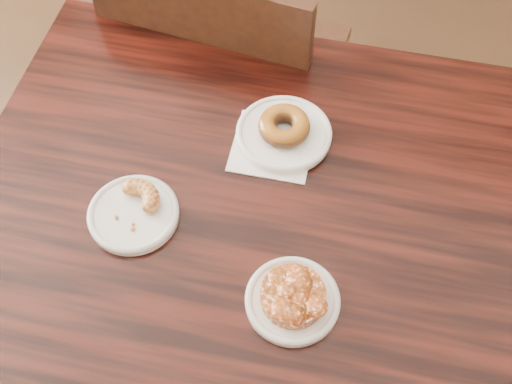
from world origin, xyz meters
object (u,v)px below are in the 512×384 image
at_px(cafe_table, 238,319).
at_px(cruller_fragment, 132,208).
at_px(chair_far, 241,69).
at_px(glazed_donut, 284,126).
at_px(apple_fritter, 293,295).

relative_size(cafe_table, cruller_fragment, 9.74).
xyz_separation_m(chair_far, glazed_donut, (0.27, -0.39, 0.33)).
bearing_deg(chair_far, cafe_table, 110.02).
relative_size(cafe_table, glazed_donut, 10.37).
bearing_deg(glazed_donut, cafe_table, -90.24).
bearing_deg(apple_fritter, cafe_table, 151.55).
xyz_separation_m(cafe_table, cruller_fragment, (-0.17, -0.04, 0.40)).
bearing_deg(glazed_donut, apple_fritter, -65.13).
bearing_deg(cafe_table, cruller_fragment, -178.46).
height_order(glazed_donut, cruller_fragment, glazed_donut).
xyz_separation_m(cafe_table, glazed_donut, (0.00, 0.22, 0.41)).
distance_m(chair_far, cruller_fragment, 0.73).
height_order(cafe_table, glazed_donut, glazed_donut).
bearing_deg(cruller_fragment, glazed_donut, 57.28).
distance_m(glazed_donut, cruller_fragment, 0.31).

